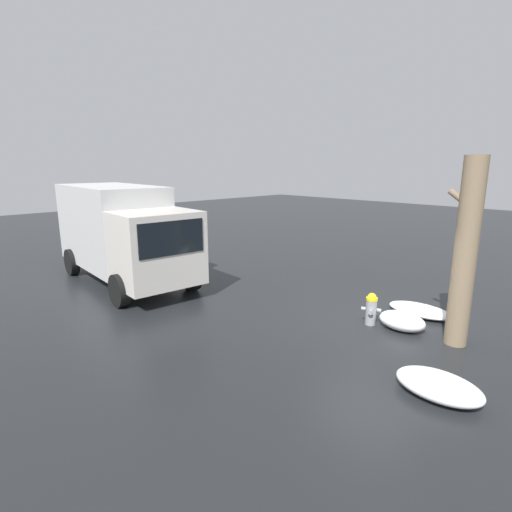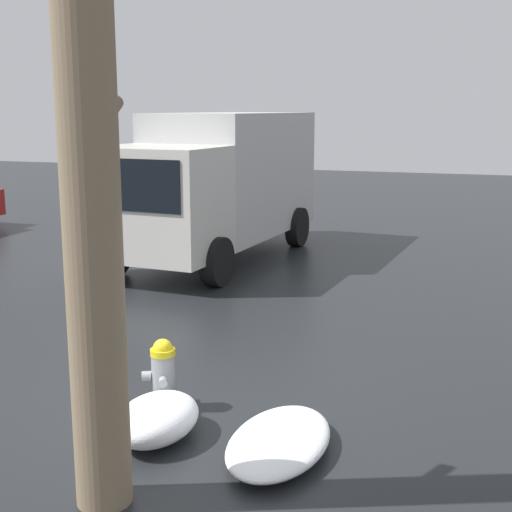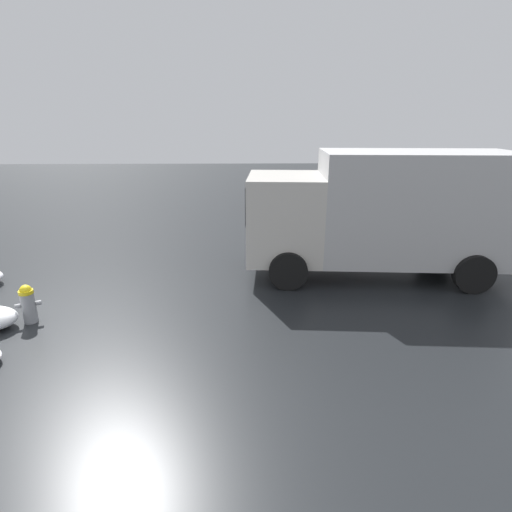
{
  "view_description": "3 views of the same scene",
  "coord_description": "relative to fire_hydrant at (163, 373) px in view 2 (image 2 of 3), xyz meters",
  "views": [
    {
      "loc": [
        -4.47,
        8.21,
        3.73
      ],
      "look_at": [
        3.16,
        0.73,
        1.28
      ],
      "focal_mm": 28.0,
      "sensor_mm": 36.0,
      "label": 1
    },
    {
      "loc": [
        -6.42,
        -3.27,
        3.15
      ],
      "look_at": [
        4.25,
        0.43,
        0.81
      ],
      "focal_mm": 50.0,
      "sensor_mm": 36.0,
      "label": 2
    },
    {
      "loc": [
        4.22,
        -7.1,
        3.75
      ],
      "look_at": [
        4.44,
        1.51,
        0.81
      ],
      "focal_mm": 28.0,
      "sensor_mm": 36.0,
      "label": 3
    }
  ],
  "objects": [
    {
      "name": "ground_plane",
      "position": [
        0.0,
        -0.0,
        -0.4
      ],
      "size": [
        60.0,
        60.0,
        0.0
      ],
      "primitive_type": "plane",
      "color": "black"
    },
    {
      "name": "tree_trunk",
      "position": [
        -1.8,
        -0.36,
        1.57
      ],
      "size": [
        0.69,
        0.45,
        3.91
      ],
      "color": "#7F6B51",
      "rests_on": "ground_plane"
    },
    {
      "name": "snow_pile_curbside",
      "position": [
        -0.66,
        -0.25,
        -0.19
      ],
      "size": [
        1.07,
        0.75,
        0.41
      ],
      "color": "white",
      "rests_on": "ground_plane"
    },
    {
      "name": "fire_hydrant",
      "position": [
        0.0,
        0.0,
        0.0
      ],
      "size": [
        0.45,
        0.37,
        0.78
      ],
      "rotation": [
        0.0,
        0.0,
        2.01
      ],
      "color": "gray",
      "rests_on": "ground_plane"
    },
    {
      "name": "delivery_truck",
      "position": [
        7.58,
        2.43,
        1.26
      ],
      "size": [
        6.47,
        2.85,
        3.06
      ],
      "rotation": [
        0.0,
        0.0,
        1.5
      ],
      "color": "beige",
      "rests_on": "ground_plane"
    },
    {
      "name": "snow_pile_by_hydrant",
      "position": [
        -0.55,
        -1.47,
        -0.28
      ],
      "size": [
        1.59,
        0.89,
        0.24
      ],
      "color": "white",
      "rests_on": "ground_plane"
    }
  ]
}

